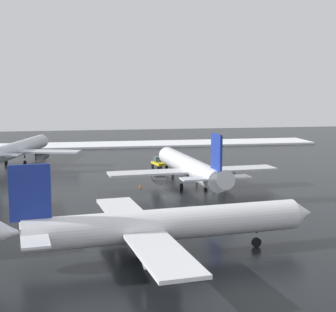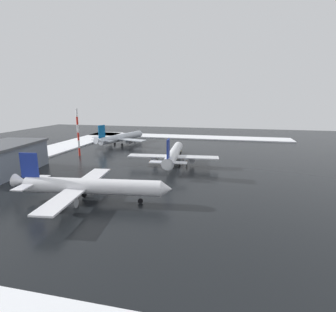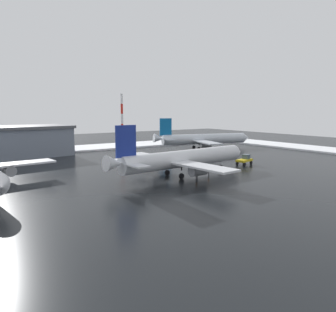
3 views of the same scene
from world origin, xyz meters
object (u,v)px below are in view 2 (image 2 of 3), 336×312
(airplane_far_rear, at_px, (88,186))
(cargo_hangar, at_px, (4,158))
(airplane_parked_portside, at_px, (121,137))
(traffic_cone_near_nose, at_px, (150,162))
(ground_crew_near_tug, at_px, (183,159))
(airplane_parked_starboard, at_px, (174,154))
(pushback_tug, at_px, (178,149))
(ground_crew_mid_apron, at_px, (187,162))
(traffic_cone_mid_line, at_px, (175,156))
(antenna_mast, at_px, (78,133))

(airplane_far_rear, xyz_separation_m, cargo_hangar, (-15.13, -36.48, 0.96))
(airplane_parked_portside, xyz_separation_m, traffic_cone_near_nose, (31.95, 24.00, -3.23))
(airplane_far_rear, distance_m, ground_crew_near_tug, 43.31)
(airplane_parked_starboard, height_order, airplane_far_rear, airplane_parked_starboard)
(pushback_tug, relative_size, ground_crew_mid_apron, 2.91)
(airplane_far_rear, distance_m, traffic_cone_mid_line, 49.06)
(airplane_parked_starboard, xyz_separation_m, traffic_cone_mid_line, (-12.07, -2.12, -3.26))
(airplane_parked_starboard, distance_m, pushback_tug, 20.94)
(airplane_far_rear, height_order, traffic_cone_mid_line, airplane_far_rear)
(airplane_parked_portside, distance_m, ground_crew_near_tug, 44.99)
(ground_crew_near_tug, bearing_deg, ground_crew_mid_apron, 50.58)
(ground_crew_near_tug, distance_m, ground_crew_mid_apron, 5.24)
(airplane_parked_portside, distance_m, traffic_cone_mid_line, 37.18)
(airplane_far_rear, height_order, antenna_mast, antenna_mast)
(antenna_mast, relative_size, cargo_hangar, 0.68)
(airplane_parked_portside, relative_size, antenna_mast, 1.93)
(ground_crew_near_tug, xyz_separation_m, cargo_hangar, (25.86, -50.24, 3.47))
(ground_crew_near_tug, bearing_deg, cargo_hangar, -34.92)
(airplane_parked_portside, height_order, ground_crew_mid_apron, airplane_parked_portside)
(pushback_tug, height_order, cargo_hangar, cargo_hangar)
(traffic_cone_near_nose, bearing_deg, airplane_far_rear, -3.91)
(airplane_parked_starboard, height_order, ground_crew_near_tug, airplane_parked_starboard)
(pushback_tug, distance_m, traffic_cone_mid_line, 8.69)
(traffic_cone_near_nose, bearing_deg, cargo_hangar, -60.83)
(cargo_hangar, relative_size, traffic_cone_near_nose, 48.54)
(airplane_far_rear, xyz_separation_m, antenna_mast, (-41.82, -27.58, 5.62))
(ground_crew_mid_apron, height_order, traffic_cone_near_nose, ground_crew_mid_apron)
(ground_crew_near_tug, bearing_deg, traffic_cone_mid_line, -119.44)
(airplane_parked_portside, xyz_separation_m, traffic_cone_mid_line, (20.76, 30.68, -3.23))
(airplane_parked_portside, xyz_separation_m, ground_crew_near_tug, (27.86, 35.24, -2.53))
(airplane_parked_portside, xyz_separation_m, ground_crew_mid_apron, (32.69, 37.26, -2.53))
(airplane_parked_portside, height_order, cargo_hangar, airplane_parked_portside)
(traffic_cone_near_nose, bearing_deg, airplane_parked_portside, -143.09)
(ground_crew_near_tug, distance_m, traffic_cone_mid_line, 8.47)
(traffic_cone_near_nose, xyz_separation_m, traffic_cone_mid_line, (-11.19, 6.68, 0.00))
(ground_crew_near_tug, height_order, cargo_hangar, cargo_hangar)
(airplane_far_rear, bearing_deg, airplane_parked_portside, 100.38)
(airplane_parked_portside, height_order, ground_crew_near_tug, airplane_parked_portside)
(pushback_tug, bearing_deg, cargo_hangar, 119.20)
(pushback_tug, distance_m, ground_crew_mid_apron, 21.63)
(airplane_far_rear, distance_m, traffic_cone_near_nose, 37.12)
(airplane_far_rear, height_order, traffic_cone_near_nose, airplane_far_rear)
(pushback_tug, xyz_separation_m, ground_crew_near_tug, (15.73, 4.68, -0.31))
(pushback_tug, relative_size, traffic_cone_near_nose, 9.06)
(traffic_cone_near_nose, bearing_deg, airplane_parked_starboard, 84.29)
(cargo_hangar, distance_m, traffic_cone_near_nose, 44.85)
(pushback_tug, height_order, antenna_mast, antenna_mast)
(traffic_cone_near_nose, bearing_deg, traffic_cone_mid_line, 149.18)
(airplane_parked_starboard, bearing_deg, ground_crew_near_tug, -30.97)
(airplane_parked_starboard, distance_m, ground_crew_mid_apron, 5.15)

